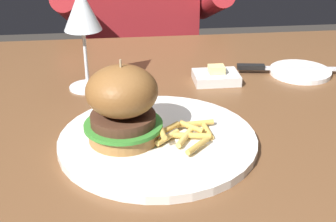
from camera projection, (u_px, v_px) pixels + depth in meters
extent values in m
cube|color=brown|center=(145.00, 111.00, 0.91)|extent=(1.47, 0.84, 0.04)
cylinder|color=white|center=(158.00, 140.00, 0.75)|extent=(0.32, 0.32, 0.01)
cylinder|color=#9E6B38|center=(124.00, 133.00, 0.74)|extent=(0.11, 0.11, 0.02)
cylinder|color=#38842D|center=(123.00, 125.00, 0.73)|extent=(0.12, 0.12, 0.01)
cylinder|color=#4C2D1E|center=(123.00, 119.00, 0.73)|extent=(0.10, 0.10, 0.02)
ellipsoid|color=brown|center=(122.00, 91.00, 0.71)|extent=(0.11, 0.11, 0.08)
cylinder|color=#CCB78C|center=(121.00, 76.00, 0.69)|extent=(0.00, 0.00, 0.05)
cylinder|color=gold|center=(207.00, 130.00, 0.76)|extent=(0.01, 0.05, 0.01)
cylinder|color=gold|center=(195.00, 124.00, 0.77)|extent=(0.06, 0.01, 0.01)
cylinder|color=gold|center=(191.00, 135.00, 0.74)|extent=(0.06, 0.02, 0.01)
cylinder|color=gold|center=(198.00, 146.00, 0.70)|extent=(0.04, 0.04, 0.01)
cylinder|color=#EABC5B|center=(167.00, 137.00, 0.73)|extent=(0.04, 0.04, 0.01)
cylinder|color=gold|center=(192.00, 127.00, 0.75)|extent=(0.04, 0.04, 0.01)
cylinder|color=#EABC5B|center=(185.00, 137.00, 0.73)|extent=(0.04, 0.06, 0.01)
cylinder|color=gold|center=(166.00, 130.00, 0.74)|extent=(0.05, 0.04, 0.01)
cylinder|color=#E0B251|center=(160.00, 127.00, 0.73)|extent=(0.02, 0.07, 0.01)
cylinder|color=silver|center=(88.00, 87.00, 0.96)|extent=(0.08, 0.08, 0.00)
cylinder|color=silver|center=(86.00, 59.00, 0.93)|extent=(0.01, 0.01, 0.12)
cone|color=silver|center=(82.00, 9.00, 0.89)|extent=(0.07, 0.07, 0.08)
cylinder|color=white|center=(300.00, 72.00, 1.03)|extent=(0.13, 0.13, 0.01)
cube|color=silver|center=(301.00, 69.00, 1.02)|extent=(0.16, 0.04, 0.00)
cube|color=black|center=(251.00, 67.00, 1.03)|extent=(0.06, 0.03, 0.01)
cube|color=white|center=(216.00, 77.00, 0.98)|extent=(0.09, 0.07, 0.02)
cube|color=#F4E58C|center=(216.00, 69.00, 0.98)|extent=(0.03, 0.03, 0.02)
cube|color=#282833|center=(144.00, 146.00, 1.75)|extent=(0.30, 0.22, 0.46)
cube|color=maroon|center=(140.00, 17.00, 1.54)|extent=(0.36, 0.20, 0.52)
cylinder|color=maroon|center=(69.00, 7.00, 1.41)|extent=(0.07, 0.34, 0.18)
cylinder|color=maroon|center=(211.00, 3.00, 1.46)|extent=(0.07, 0.34, 0.18)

